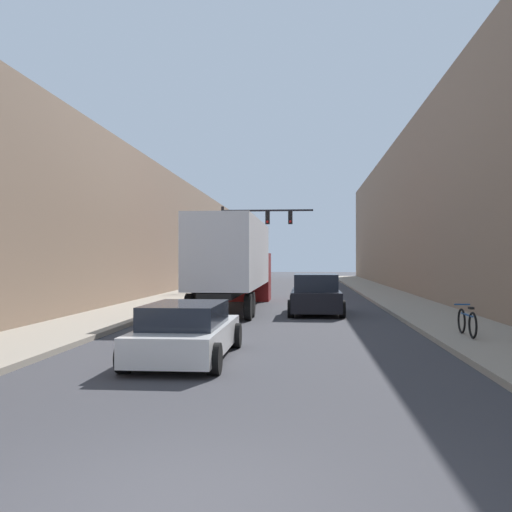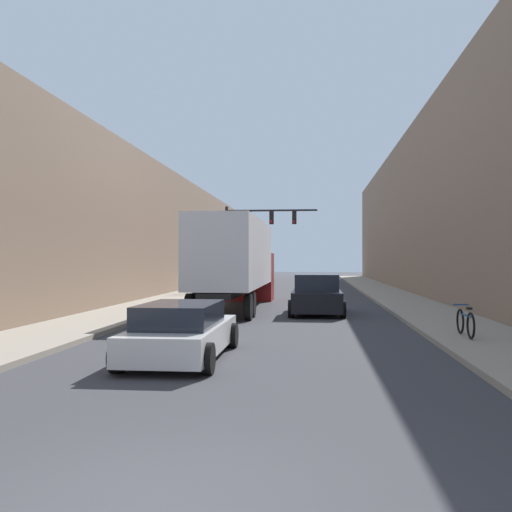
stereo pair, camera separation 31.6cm
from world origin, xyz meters
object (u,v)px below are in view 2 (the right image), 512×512
object	(u,v)px
suv_car	(317,295)
parked_bicycle	(465,323)
traffic_signal_gantry	(252,231)
sedan_car	(182,332)
semi_truck	(237,260)

from	to	relation	value
suv_car	parked_bicycle	distance (m)	8.68
suv_car	traffic_signal_gantry	distance (m)	16.53
suv_car	traffic_signal_gantry	bearing A→B (deg)	106.01
traffic_signal_gantry	suv_car	bearing A→B (deg)	-73.99
suv_car	parked_bicycle	size ratio (longest dim) A/B	2.51
sedan_car	suv_car	distance (m)	11.56
traffic_signal_gantry	sedan_car	bearing A→B (deg)	-87.15
semi_truck	sedan_car	xyz separation A→B (m)	(0.55, -13.39, -1.66)
semi_truck	sedan_car	bearing A→B (deg)	-87.66
semi_truck	parked_bicycle	size ratio (longest dim) A/B	7.01
semi_truck	sedan_car	size ratio (longest dim) A/B	2.67
semi_truck	suv_car	xyz separation A→B (m)	(3.68, -2.26, -1.49)
sedan_car	suv_car	size ratio (longest dim) A/B	1.04
sedan_car	traffic_signal_gantry	world-z (taller)	traffic_signal_gantry
parked_bicycle	traffic_signal_gantry	bearing A→B (deg)	110.17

